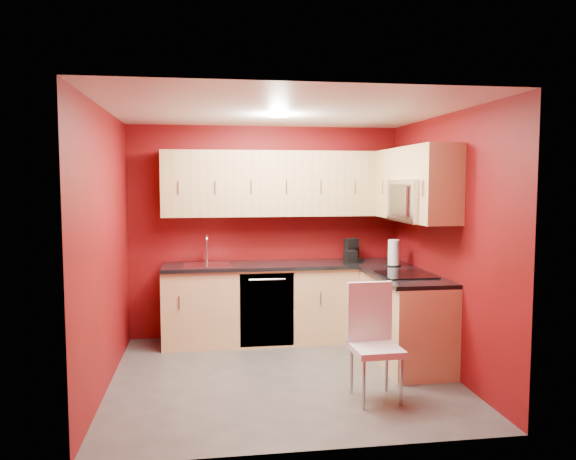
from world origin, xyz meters
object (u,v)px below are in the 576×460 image
object	(u,v)px
sink	(207,262)
dining_chair	(376,343)
napkin_holder	(350,256)
paper_towel	(394,253)
microwave	(418,201)
coffee_maker	(354,250)

from	to	relation	value
sink	dining_chair	bearing A→B (deg)	-53.40
sink	napkin_holder	world-z (taller)	sink
napkin_holder	dining_chair	xyz separation A→B (m)	(-0.26, -1.83, -0.49)
paper_towel	dining_chair	world-z (taller)	paper_towel
napkin_holder	dining_chair	distance (m)	1.92
microwave	paper_towel	distance (m)	0.86
microwave	dining_chair	xyz separation A→B (m)	(-0.69, -0.88, -1.17)
microwave	paper_towel	xyz separation A→B (m)	(-0.03, 0.61, -0.60)
coffee_maker	paper_towel	world-z (taller)	paper_towel
sink	paper_towel	distance (m)	2.10
paper_towel	coffee_maker	bearing A→B (deg)	127.92
napkin_holder	microwave	bearing A→B (deg)	-65.31
coffee_maker	paper_towel	size ratio (longest dim) A/B	0.90
microwave	dining_chair	size ratio (longest dim) A/B	0.77
napkin_holder	dining_chair	bearing A→B (deg)	-97.95
sink	coffee_maker	distance (m)	1.73
napkin_holder	dining_chair	size ratio (longest dim) A/B	0.14
microwave	sink	world-z (taller)	microwave
microwave	paper_towel	world-z (taller)	microwave
coffee_maker	dining_chair	world-z (taller)	coffee_maker
napkin_holder	paper_towel	bearing A→B (deg)	-39.84
sink	coffee_maker	size ratio (longest dim) A/B	1.97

